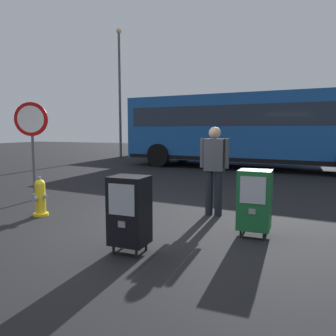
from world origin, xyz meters
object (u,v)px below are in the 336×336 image
Objects in this scene: bus_near at (252,127)px; fire_hydrant at (40,197)px; newspaper_box_primary at (129,210)px; street_light_near_right at (120,84)px; pedestrian at (214,166)px; bus_far at (215,128)px; newspaper_box_secondary at (254,200)px; stop_sign at (32,130)px.

fire_hydrant is at bearing -99.42° from bus_near.
newspaper_box_primary is 16.19m from street_light_near_right.
bus_far reaches higher than pedestrian.
newspaper_box_secondary is 0.14× the size of street_light_near_right.
stop_sign is at bearing 149.98° from newspaper_box_primary.
fire_hydrant is 0.73× the size of newspaper_box_secondary.
fire_hydrant is 2.02m from stop_sign.
fire_hydrant is at bearing -157.02° from pedestrian.
stop_sign is (-1.17, 1.07, 1.25)m from fire_hydrant.
street_light_near_right is (-4.39, 11.45, 2.64)m from stop_sign.
pedestrian is (-0.89, 1.02, 0.38)m from newspaper_box_secondary.
newspaper_box_secondary is at bearing -52.34° from street_light_near_right.
bus_far is at bearing 100.25° from newspaper_box_primary.
newspaper_box_primary is 1.93m from newspaper_box_secondary.
fire_hydrant is at bearing -80.67° from bus_far.
newspaper_box_primary is 4.34m from stop_sign.
newspaper_box_secondary is 0.61× the size of pedestrian.
pedestrian is at bearing 22.98° from fire_hydrant.
newspaper_box_primary is 1.00× the size of newspaper_box_secondary.
fire_hydrant is 0.33× the size of stop_sign.
newspaper_box_primary is 15.41m from bus_far.
newspaper_box_primary is (2.48, -1.04, 0.22)m from fire_hydrant.
bus_near is (-0.52, 8.00, 0.76)m from pedestrian.
bus_near reaches higher than newspaper_box_primary.
bus_far is 1.46× the size of street_light_near_right.
fire_hydrant is at bearing -42.35° from stop_sign.
street_light_near_right reaches higher than bus_near.
newspaper_box_primary is at bearing -22.80° from fire_hydrant.
stop_sign is at bearing -177.12° from pedestrian.
newspaper_box_primary is 0.09× the size of bus_far.
fire_hydrant is 2.70m from newspaper_box_primary.
bus_far is (-0.25, 14.08, 1.36)m from fire_hydrant.
newspaper_box_primary is at bearing -59.33° from street_light_near_right.
street_light_near_right is (-8.05, 3.24, 2.53)m from bus_near.
bus_far is at bearing 91.04° from fire_hydrant.
bus_near reaches higher than fire_hydrant.
bus_far is at bearing 85.98° from stop_sign.
bus_far is at bearing 104.31° from pedestrian.
bus_far reaches higher than newspaper_box_primary.
street_light_near_right is at bearing 120.67° from newspaper_box_primary.
newspaper_box_secondary is 15.91m from street_light_near_right.
newspaper_box_secondary is (3.90, 0.26, 0.22)m from fire_hydrant.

